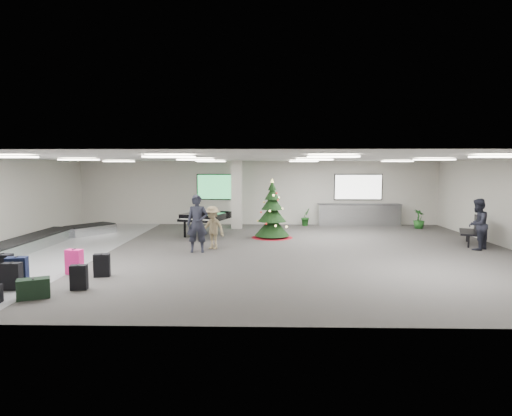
{
  "coord_description": "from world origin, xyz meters",
  "views": [
    {
      "loc": [
        0.36,
        -14.5,
        2.88
      ],
      "look_at": [
        0.02,
        1.0,
        1.4
      ],
      "focal_mm": 30.0,
      "sensor_mm": 36.0,
      "label": 1
    }
  ],
  "objects_px": {
    "christmas_tree": "(272,218)",
    "traveler_bench": "(477,224)",
    "pink_suitcase": "(74,262)",
    "potted_plant_right": "(419,219)",
    "potted_plant_left": "(306,217)",
    "bench": "(471,229)",
    "traveler_a": "(197,224)",
    "service_counter": "(359,215)",
    "traveler_b": "(213,228)",
    "grand_piano": "(205,217)",
    "baggage_carousel": "(29,245)"
  },
  "relations": [
    {
      "from": "christmas_tree",
      "to": "traveler_bench",
      "type": "distance_m",
      "value": 7.54
    },
    {
      "from": "pink_suitcase",
      "to": "potted_plant_right",
      "type": "bearing_deg",
      "value": 44.95
    },
    {
      "from": "christmas_tree",
      "to": "potted_plant_left",
      "type": "relative_size",
      "value": 2.71
    },
    {
      "from": "potted_plant_left",
      "to": "potted_plant_right",
      "type": "distance_m",
      "value": 5.32
    },
    {
      "from": "bench",
      "to": "traveler_a",
      "type": "distance_m",
      "value": 10.14
    },
    {
      "from": "service_counter",
      "to": "traveler_a",
      "type": "relative_size",
      "value": 2.06
    },
    {
      "from": "traveler_b",
      "to": "potted_plant_left",
      "type": "height_order",
      "value": "traveler_b"
    },
    {
      "from": "pink_suitcase",
      "to": "potted_plant_left",
      "type": "height_order",
      "value": "potted_plant_left"
    },
    {
      "from": "traveler_b",
      "to": "potted_plant_right",
      "type": "relative_size",
      "value": 1.67
    },
    {
      "from": "pink_suitcase",
      "to": "traveler_bench",
      "type": "bearing_deg",
      "value": 25.63
    },
    {
      "from": "bench",
      "to": "potted_plant_left",
      "type": "xyz_separation_m",
      "value": [
        -5.7,
        5.03,
        -0.15
      ]
    },
    {
      "from": "grand_piano",
      "to": "traveler_bench",
      "type": "bearing_deg",
      "value": 2.11
    },
    {
      "from": "christmas_tree",
      "to": "traveler_bench",
      "type": "xyz_separation_m",
      "value": [
        7.13,
        -2.45,
        0.07
      ]
    },
    {
      "from": "potted_plant_right",
      "to": "traveler_bench",
      "type": "bearing_deg",
      "value": -88.31
    },
    {
      "from": "traveler_b",
      "to": "traveler_bench",
      "type": "bearing_deg",
      "value": 30.87
    },
    {
      "from": "baggage_carousel",
      "to": "potted_plant_left",
      "type": "relative_size",
      "value": 10.82
    },
    {
      "from": "service_counter",
      "to": "traveler_b",
      "type": "height_order",
      "value": "traveler_b"
    },
    {
      "from": "baggage_carousel",
      "to": "christmas_tree",
      "type": "distance_m",
      "value": 9.01
    },
    {
      "from": "baggage_carousel",
      "to": "traveler_bench",
      "type": "distance_m",
      "value": 15.63
    },
    {
      "from": "christmas_tree",
      "to": "bench",
      "type": "xyz_separation_m",
      "value": [
        7.42,
        -1.43,
        -0.23
      ]
    },
    {
      "from": "service_counter",
      "to": "traveler_b",
      "type": "relative_size",
      "value": 2.67
    },
    {
      "from": "pink_suitcase",
      "to": "baggage_carousel",
      "type": "bearing_deg",
      "value": 142.99
    },
    {
      "from": "traveler_a",
      "to": "potted_plant_right",
      "type": "height_order",
      "value": "traveler_a"
    },
    {
      "from": "bench",
      "to": "traveler_a",
      "type": "height_order",
      "value": "traveler_a"
    },
    {
      "from": "pink_suitcase",
      "to": "bench",
      "type": "bearing_deg",
      "value": 29.4
    },
    {
      "from": "service_counter",
      "to": "potted_plant_left",
      "type": "xyz_separation_m",
      "value": [
        -2.64,
        -0.15,
        -0.1
      ]
    },
    {
      "from": "baggage_carousel",
      "to": "potted_plant_left",
      "type": "xyz_separation_m",
      "value": [
        10.2,
        6.58,
        0.24
      ]
    },
    {
      "from": "potted_plant_right",
      "to": "grand_piano",
      "type": "bearing_deg",
      "value": -166.32
    },
    {
      "from": "grand_piano",
      "to": "traveler_b",
      "type": "height_order",
      "value": "traveler_b"
    },
    {
      "from": "service_counter",
      "to": "potted_plant_left",
      "type": "height_order",
      "value": "service_counter"
    },
    {
      "from": "bench",
      "to": "grand_piano",
      "type": "bearing_deg",
      "value": -167.35
    },
    {
      "from": "service_counter",
      "to": "potted_plant_right",
      "type": "relative_size",
      "value": 4.47
    },
    {
      "from": "pink_suitcase",
      "to": "potted_plant_left",
      "type": "bearing_deg",
      "value": 62.95
    },
    {
      "from": "service_counter",
      "to": "traveler_b",
      "type": "bearing_deg",
      "value": -136.14
    },
    {
      "from": "baggage_carousel",
      "to": "pink_suitcase",
      "type": "distance_m",
      "value": 4.39
    },
    {
      "from": "christmas_tree",
      "to": "grand_piano",
      "type": "xyz_separation_m",
      "value": [
        -2.83,
        0.39,
        -0.02
      ]
    },
    {
      "from": "pink_suitcase",
      "to": "grand_piano",
      "type": "xyz_separation_m",
      "value": [
        2.61,
        6.54,
        0.47
      ]
    },
    {
      "from": "pink_suitcase",
      "to": "grand_piano",
      "type": "bearing_deg",
      "value": 77.45
    },
    {
      "from": "potted_plant_left",
      "to": "bench",
      "type": "bearing_deg",
      "value": -41.44
    },
    {
      "from": "traveler_b",
      "to": "potted_plant_right",
      "type": "height_order",
      "value": "traveler_b"
    },
    {
      "from": "baggage_carousel",
      "to": "traveler_b",
      "type": "bearing_deg",
      "value": 4.37
    },
    {
      "from": "christmas_tree",
      "to": "potted_plant_left",
      "type": "distance_m",
      "value": 4.01
    },
    {
      "from": "traveler_bench",
      "to": "christmas_tree",
      "type": "bearing_deg",
      "value": -61.74
    },
    {
      "from": "baggage_carousel",
      "to": "traveler_a",
      "type": "bearing_deg",
      "value": -1.01
    },
    {
      "from": "traveler_a",
      "to": "traveler_bench",
      "type": "relative_size",
      "value": 1.09
    },
    {
      "from": "potted_plant_right",
      "to": "bench",
      "type": "bearing_deg",
      "value": -84.04
    },
    {
      "from": "pink_suitcase",
      "to": "potted_plant_right",
      "type": "distance_m",
      "value": 15.3
    },
    {
      "from": "traveler_b",
      "to": "traveler_bench",
      "type": "distance_m",
      "value": 9.27
    },
    {
      "from": "christmas_tree",
      "to": "bench",
      "type": "bearing_deg",
      "value": -10.93
    },
    {
      "from": "traveler_bench",
      "to": "potted_plant_left",
      "type": "relative_size",
      "value": 2.01
    }
  ]
}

